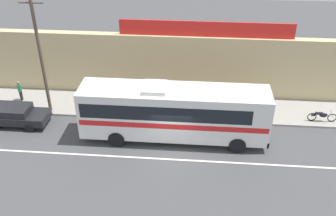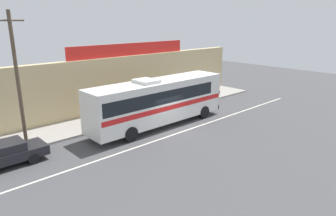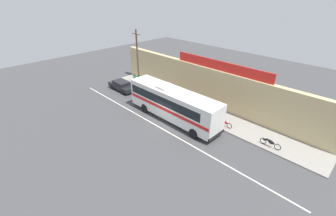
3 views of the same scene
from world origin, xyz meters
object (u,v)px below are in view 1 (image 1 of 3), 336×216
Objects in this scene: motorcycle_red at (249,112)px; pedestrian_far_left at (20,89)px; utility_pole at (40,54)px; motorcycle_black at (322,116)px; parked_car at (14,115)px; intercity_bus at (173,111)px.

motorcycle_red is 1.15× the size of pedestrian_far_left.
utility_pole is 19.50m from motorcycle_black.
parked_car is 0.54× the size of utility_pole.
intercity_bus is 10.95m from parked_car.
motorcycle_red is at bearing -3.38° from pedestrian_far_left.
intercity_bus is at bearing -3.64° from parked_car.
motorcycle_red is (-4.96, 0.03, 0.00)m from motorcycle_black.
utility_pole reaches higher than motorcycle_black.
utility_pole is at bearing 164.68° from intercity_bus.
utility_pole is 4.57× the size of motorcycle_red.
motorcycle_red is 16.82m from pedestrian_far_left.
intercity_bus is at bearing -152.48° from motorcycle_red.
utility_pole is at bearing -24.10° from pedestrian_far_left.
utility_pole is 14.67m from motorcycle_red.
utility_pole is (-9.03, 2.47, 2.40)m from intercity_bus.
utility_pole is at bearing -179.53° from motorcycle_black.
parked_car is 2.47× the size of motorcycle_red.
parked_car reaches higher than motorcycle_black.
intercity_bus is 10.52m from motorcycle_black.
parked_car is 2.30× the size of motorcycle_black.
intercity_bus is 7.37× the size of pedestrian_far_left.
parked_car is at bearing 176.36° from intercity_bus.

